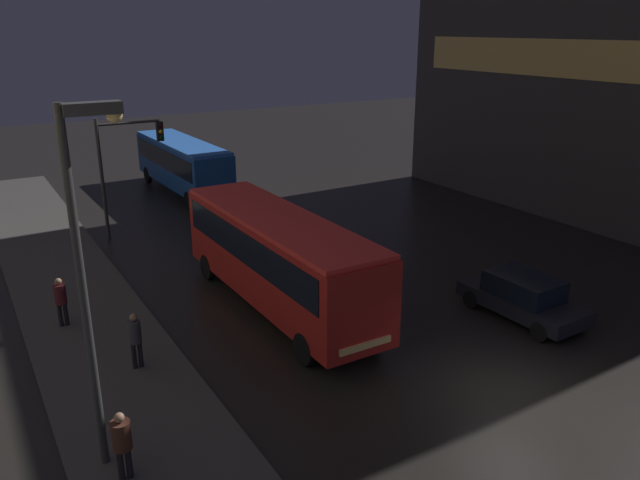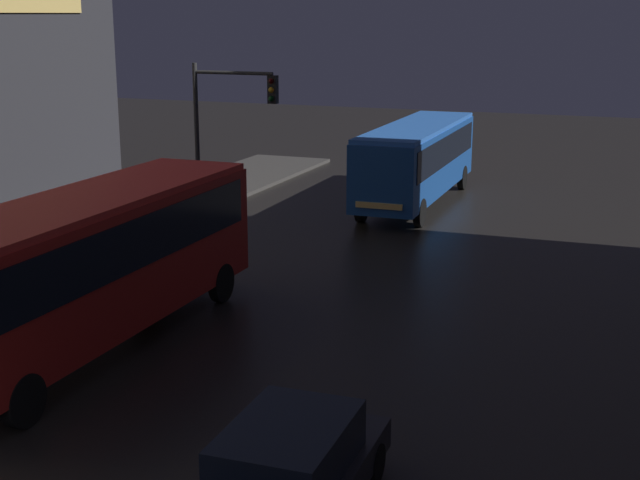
# 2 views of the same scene
# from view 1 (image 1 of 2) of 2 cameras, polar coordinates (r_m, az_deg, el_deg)

# --- Properties ---
(ground_plane) EXTENTS (120.00, 120.00, 0.00)m
(ground_plane) POSITION_cam_1_polar(r_m,az_deg,el_deg) (18.21, 17.22, -13.44)
(ground_plane) COLOR black
(sidewalk_left) EXTENTS (4.00, 48.00, 0.15)m
(sidewalk_left) POSITION_cam_1_polar(r_m,az_deg,el_deg) (22.18, -20.26, -7.45)
(sidewalk_left) COLOR #3D3A38
(sidewalk_left) RESTS_ON ground
(building_right_block) EXTENTS (10.07, 21.88, 20.17)m
(building_right_block) POSITION_cam_1_polar(r_m,az_deg,el_deg) (37.49, 26.70, 17.98)
(building_right_block) COLOR #383333
(building_right_block) RESTS_ON ground
(bus_near) EXTENTS (2.61, 10.58, 3.41)m
(bus_near) POSITION_cam_1_polar(r_m,az_deg,el_deg) (21.56, -3.85, -1.15)
(bus_near) COLOR #AD1E19
(bus_near) RESTS_ON ground
(bus_far) EXTENTS (2.55, 10.23, 3.10)m
(bus_far) POSITION_cam_1_polar(r_m,az_deg,el_deg) (38.15, -12.47, 7.06)
(bus_far) COLOR #194793
(bus_far) RESTS_ON ground
(car_taxi) EXTENTS (2.04, 4.42, 1.52)m
(car_taxi) POSITION_cam_1_polar(r_m,az_deg,el_deg) (22.42, 18.04, -4.93)
(car_taxi) COLOR black
(car_taxi) RESTS_ON ground
(pedestrian_near) EXTENTS (0.47, 0.47, 1.67)m
(pedestrian_near) POSITION_cam_1_polar(r_m,az_deg,el_deg) (14.58, -17.67, -16.99)
(pedestrian_near) COLOR black
(pedestrian_near) RESTS_ON sidewalk_left
(pedestrian_mid) EXTENTS (0.53, 0.53, 1.68)m
(pedestrian_mid) POSITION_cam_1_polar(r_m,az_deg,el_deg) (22.01, -22.63, -4.89)
(pedestrian_mid) COLOR black
(pedestrian_mid) RESTS_ON sidewalk_left
(pedestrian_far) EXTENTS (0.51, 0.51, 1.70)m
(pedestrian_far) POSITION_cam_1_polar(r_m,az_deg,el_deg) (18.69, -16.54, -8.44)
(pedestrian_far) COLOR black
(pedestrian_far) RESTS_ON sidewalk_left
(traffic_light_main) EXTENTS (3.08, 0.35, 5.62)m
(traffic_light_main) POSITION_cam_1_polar(r_m,az_deg,el_deg) (30.34, -17.45, 7.31)
(traffic_light_main) COLOR #2D2D2D
(traffic_light_main) RESTS_ON ground
(street_lamp_sidewalk) EXTENTS (1.25, 0.36, 8.02)m
(street_lamp_sidewalk) POSITION_cam_1_polar(r_m,az_deg,el_deg) (13.38, -20.42, -0.03)
(street_lamp_sidewalk) COLOR #2D2D2D
(street_lamp_sidewalk) RESTS_ON sidewalk_left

